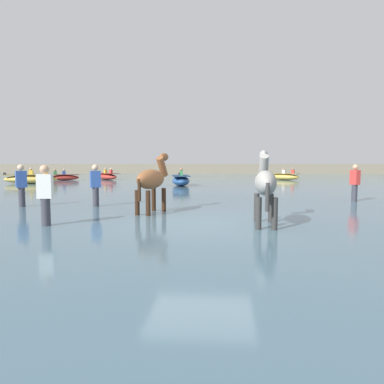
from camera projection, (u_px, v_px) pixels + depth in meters
ground_plane at (201, 234)px, 8.20m from camera, size 120.00×120.00×0.00m
water_surface at (214, 193)px, 18.12m from camera, size 90.00×90.00×0.26m
horse_lead_chestnut at (152, 181)px, 9.87m from camera, size 0.83×1.82×1.97m
horse_trailing_grey at (265, 185)px, 7.88m from camera, size 0.55×1.82×1.99m
boat_near_starboard at (64, 177)px, 29.09m from camera, size 2.48×2.01×0.96m
boat_distant_west at (106, 176)px, 30.26m from camera, size 2.93×2.79×1.04m
boat_mid_channel at (31, 179)px, 24.40m from camera, size 3.73×1.84×1.11m
boat_far_offshore at (284, 176)px, 29.81m from camera, size 2.76×2.22×1.04m
boat_mid_outer at (181, 180)px, 22.15m from camera, size 1.62×3.26×1.12m
person_spectator_far at (96, 188)px, 11.39m from camera, size 0.38×0.34×1.63m
person_onlooker_right at (21, 188)px, 11.29m from camera, size 0.37×0.36×1.63m
person_wading_close at (355, 185)px, 12.86m from camera, size 0.32×0.38×1.63m
person_wading_mid at (45, 199)px, 7.81m from camera, size 0.35×0.26×1.63m
far_shoreline at (220, 170)px, 48.28m from camera, size 80.00×2.40×1.61m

